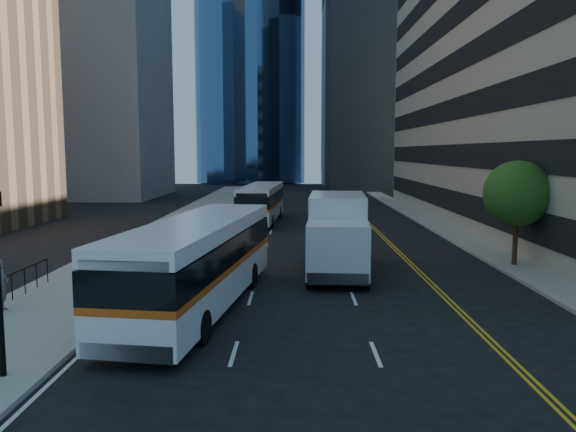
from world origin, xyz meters
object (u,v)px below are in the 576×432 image
object	(u,v)px
box_truck	(337,233)
pedestrian	(1,285)
street_tree	(517,194)
bus_front	(199,261)
bus_rear	(262,202)

from	to	relation	value
box_truck	pedestrian	xyz separation A→B (m)	(-12.16, -7.02, -0.84)
street_tree	pedestrian	size ratio (longest dim) A/B	2.78
bus_front	pedestrian	xyz separation A→B (m)	(-6.71, -0.97, -0.69)
street_tree	pedestrian	distance (m)	22.72
bus_rear	box_truck	size ratio (longest dim) A/B	1.52
bus_front	pedestrian	size ratio (longest dim) A/B	6.94
bus_rear	pedestrian	size ratio (longest dim) A/B	6.37
box_truck	pedestrian	bearing A→B (deg)	-146.16
bus_rear	pedestrian	xyz separation A→B (m)	(-7.48, -26.24, -0.56)
bus_front	pedestrian	distance (m)	6.82
street_tree	bus_front	size ratio (longest dim) A/B	0.40
bus_front	box_truck	xyz separation A→B (m)	(5.44, 6.05, 0.15)
bus_front	bus_rear	bearing A→B (deg)	95.85
box_truck	bus_rear	bearing A→B (deg)	107.52
box_truck	pedestrian	world-z (taller)	box_truck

